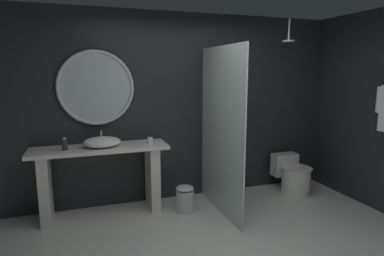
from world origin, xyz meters
TOP-DOWN VIEW (x-y plane):
  - back_wall_panel at (0.00, 1.90)m, footprint 4.80×0.10m
  - side_wall_right at (2.35, 0.76)m, footprint 0.10×2.47m
  - vanity_counter at (-1.13, 1.58)m, footprint 1.67×0.49m
  - vessel_sink at (-1.10, 1.56)m, footprint 0.45×0.37m
  - tumbler_cup at (-0.51, 1.54)m, footprint 0.07×0.07m
  - soap_dispenser at (-1.53, 1.54)m, footprint 0.06×0.06m
  - round_wall_mirror at (-1.13, 1.81)m, footprint 0.95×0.05m
  - shower_glass_panel at (0.34, 1.21)m, footprint 0.02×1.29m
  - rain_shower_head at (1.36, 1.33)m, footprint 0.17×0.17m
  - toilet at (1.64, 1.45)m, footprint 0.44×0.64m
  - waste_bin at (-0.12, 1.31)m, footprint 0.23×0.23m

SIDE VIEW (x-z plane):
  - waste_bin at x=-0.12m, z-range 0.00..0.36m
  - toilet at x=1.64m, z-range -0.02..0.52m
  - vanity_counter at x=-1.13m, z-range 0.11..1.00m
  - tumbler_cup at x=-0.51m, z-range 0.89..0.97m
  - vessel_sink at x=-1.10m, z-range 0.86..1.04m
  - soap_dispenser at x=-1.53m, z-range 0.88..1.03m
  - shower_glass_panel at x=0.34m, z-range 0.00..2.12m
  - back_wall_panel at x=0.00m, z-range 0.00..2.60m
  - side_wall_right at x=2.35m, z-range 0.00..2.60m
  - round_wall_mirror at x=-1.13m, z-range 1.13..2.08m
  - rain_shower_head at x=1.36m, z-range 2.09..2.39m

